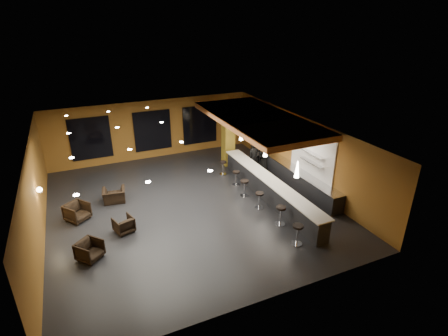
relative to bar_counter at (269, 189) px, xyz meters
name	(u,v)px	position (x,y,z in m)	size (l,w,h in m)	color
floor	(189,206)	(-3.65, 1.00, -0.55)	(12.00, 13.00, 0.10)	black
ceiling	(185,131)	(-3.65, 1.00, 3.05)	(12.00, 13.00, 0.10)	black
wall_back	(152,129)	(-3.65, 7.55, 1.25)	(12.00, 0.10, 3.50)	brown
wall_front	(261,257)	(-3.65, -5.55, 1.25)	(12.00, 0.10, 3.50)	brown
wall_left	(34,197)	(-9.70, 1.00, 1.25)	(0.10, 13.00, 3.50)	brown
wall_right	(301,150)	(2.40, 1.00, 1.25)	(0.10, 13.00, 3.50)	brown
wood_soffit	(257,119)	(0.35, 2.00, 2.86)	(3.60, 8.00, 0.28)	#A35E2F
window_left	(91,139)	(-7.15, 7.44, 1.20)	(2.20, 0.06, 2.40)	black
window_center	(153,131)	(-3.65, 7.44, 1.20)	(2.20, 0.06, 2.40)	black
window_right	(200,125)	(-0.65, 7.44, 1.20)	(2.20, 0.06, 2.40)	black
tile_backsplash	(312,152)	(2.31, 0.00, 1.50)	(0.06, 3.20, 2.40)	white
bar_counter	(269,189)	(0.00, 0.00, 0.00)	(0.60, 8.00, 1.00)	black
bar_top	(270,179)	(0.00, 0.00, 0.52)	(0.78, 8.10, 0.05)	silver
prep_counter	(298,179)	(2.00, 0.50, -0.07)	(0.70, 6.00, 0.86)	black
prep_top	(299,171)	(2.00, 0.50, 0.39)	(0.72, 6.00, 0.03)	silver
wall_shelf_lower	(312,162)	(2.17, -0.20, 1.10)	(0.30, 1.50, 0.03)	silver
wall_shelf_upper	(313,153)	(2.17, -0.20, 1.55)	(0.30, 1.50, 0.03)	silver
column	(228,136)	(0.00, 4.60, 1.25)	(0.60, 0.60, 3.50)	olive
wall_sconce	(39,190)	(-9.53, 1.50, 1.30)	(0.22, 0.22, 0.22)	#FFE5B2
pendant_0	(297,169)	(0.00, -2.00, 1.85)	(0.20, 0.20, 0.70)	white
pendant_1	(265,149)	(0.00, 0.50, 1.85)	(0.20, 0.20, 0.70)	white
pendant_2	(241,134)	(0.00, 3.00, 1.85)	(0.20, 0.20, 0.70)	white
staff_a	(254,158)	(0.77, 2.92, 0.42)	(0.67, 0.44, 1.83)	black
staff_b	(260,154)	(1.35, 3.29, 0.41)	(0.89, 0.69, 1.82)	black
staff_c	(264,156)	(1.49, 3.08, 0.34)	(0.82, 0.53, 1.67)	black
armchair_a	(90,250)	(-8.11, -1.22, -0.14)	(0.77, 0.79, 0.72)	black
armchair_b	(124,225)	(-6.72, 0.02, -0.17)	(0.71, 0.73, 0.66)	black
armchair_c	(77,212)	(-8.36, 1.71, -0.11)	(0.84, 0.86, 0.78)	black
armchair_d	(114,195)	(-6.71, 2.71, -0.17)	(1.01, 0.88, 0.65)	black
bar_stool_0	(298,232)	(-0.86, -3.52, 0.04)	(0.43, 0.43, 0.84)	silver
bar_stool_1	(281,213)	(-0.69, -2.10, 0.04)	(0.42, 0.42, 0.84)	silver
bar_stool_2	(259,198)	(-0.83, -0.56, 0.00)	(0.39, 0.39, 0.78)	silver
bar_stool_3	(245,186)	(-0.92, 0.72, 0.03)	(0.42, 0.42, 0.83)	silver
bar_stool_4	(236,176)	(-0.76, 1.99, -0.01)	(0.38, 0.38, 0.76)	silver
bar_stool_5	(223,166)	(-0.85, 3.43, -0.01)	(0.39, 0.39, 0.76)	silver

